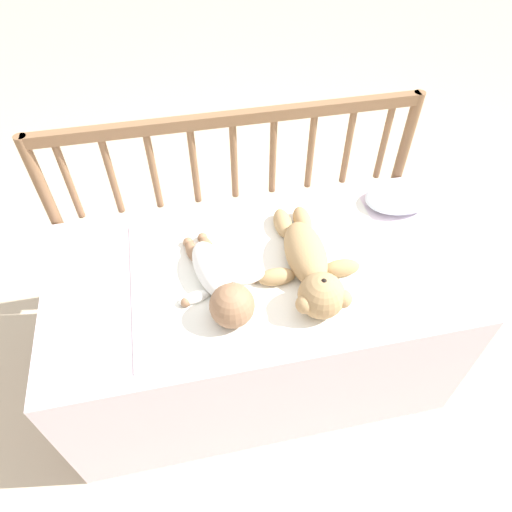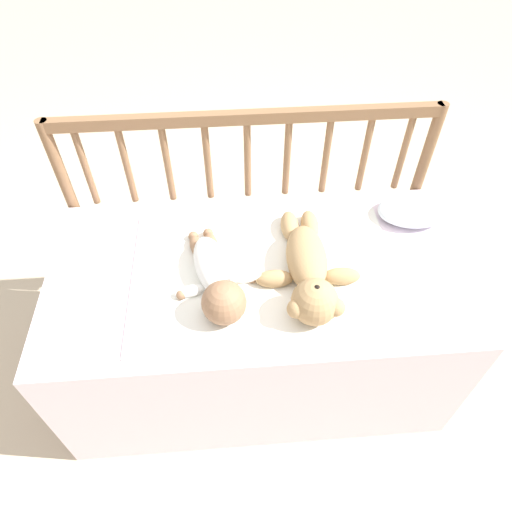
% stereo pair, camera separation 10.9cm
% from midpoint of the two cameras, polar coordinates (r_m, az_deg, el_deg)
% --- Properties ---
extents(ground_plane, '(12.00, 12.00, 0.00)m').
position_cam_midpoint_polar(ground_plane, '(1.76, 1.80, -13.04)').
color(ground_plane, '#C6B293').
extents(crib_mattress, '(1.21, 0.63, 0.53)m').
position_cam_midpoint_polar(crib_mattress, '(1.54, 2.04, -8.20)').
color(crib_mattress, silver).
rests_on(crib_mattress, ground_plane).
extents(crib_rail, '(1.21, 0.04, 0.84)m').
position_cam_midpoint_polar(crib_rail, '(1.52, 1.04, 9.60)').
color(crib_rail, brown).
rests_on(crib_rail, ground_plane).
extents(blanket, '(0.76, 0.52, 0.01)m').
position_cam_midpoint_polar(blanket, '(1.32, 3.45, -1.95)').
color(blanket, white).
rests_on(blanket, crib_mattress).
extents(teddy_bear, '(0.30, 0.44, 0.13)m').
position_cam_midpoint_polar(teddy_bear, '(1.27, 9.05, -1.91)').
color(teddy_bear, tan).
rests_on(teddy_bear, crib_mattress).
extents(baby, '(0.25, 0.37, 0.12)m').
position_cam_midpoint_polar(baby, '(1.24, -2.51, -3.08)').
color(baby, white).
rests_on(baby, crib_mattress).
extents(small_pillow, '(0.23, 0.16, 0.06)m').
position_cam_midpoint_polar(small_pillow, '(1.56, 20.97, 5.28)').
color(small_pillow, silver).
rests_on(small_pillow, crib_mattress).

